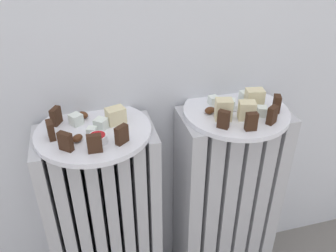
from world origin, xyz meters
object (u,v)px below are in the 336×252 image
(radiator_right, at_px, (225,203))
(jam_bowl_left, at_px, (98,138))
(plate_left, at_px, (94,131))
(radiator_left, at_px, (106,227))
(plate_right, at_px, (236,112))
(fork, at_px, (240,115))

(radiator_right, height_order, jam_bowl_left, jam_bowl_left)
(radiator_right, distance_m, jam_bowl_left, 0.48)
(plate_left, height_order, jam_bowl_left, jam_bowl_left)
(radiator_left, distance_m, radiator_right, 0.35)
(plate_left, height_order, plate_right, same)
(plate_right, height_order, jam_bowl_left, jam_bowl_left)
(radiator_right, bearing_deg, plate_right, 0.00)
(plate_right, relative_size, jam_bowl_left, 6.59)
(radiator_right, bearing_deg, fork, -94.93)
(radiator_left, height_order, fork, fork)
(radiator_left, bearing_deg, plate_left, 180.00)
(plate_left, height_order, fork, fork)
(radiator_left, bearing_deg, radiator_right, 0.00)
(radiator_left, xyz_separation_m, plate_left, (-0.00, 0.00, 0.31))
(fork, bearing_deg, plate_right, 85.07)
(radiator_right, bearing_deg, radiator_left, 180.00)
(plate_left, bearing_deg, jam_bowl_left, -84.41)
(plate_left, bearing_deg, radiator_right, 0.00)
(jam_bowl_left, bearing_deg, fork, 5.16)
(radiator_left, xyz_separation_m, radiator_right, (0.35, 0.00, 0.00))
(radiator_right, relative_size, plate_left, 2.27)
(radiator_left, relative_size, jam_bowl_left, 14.98)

